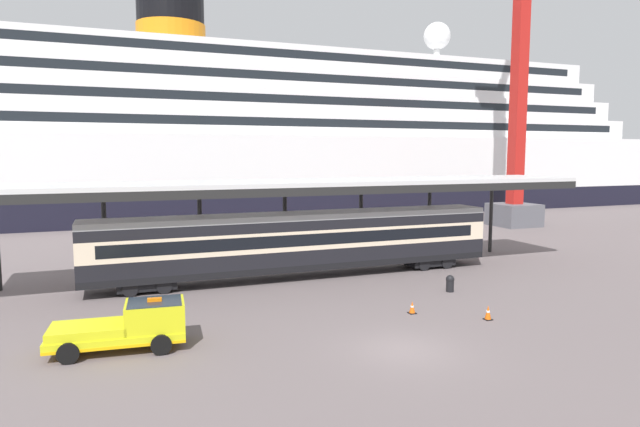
# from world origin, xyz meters

# --- Properties ---
(ground_plane) EXTENTS (400.00, 400.00, 0.00)m
(ground_plane) POSITION_xyz_m (0.00, 0.00, 0.00)
(ground_plane) COLOR #685D5D
(cruise_ship) EXTENTS (133.65, 31.75, 30.24)m
(cruise_ship) POSITION_xyz_m (1.39, 57.96, 9.80)
(cruise_ship) COLOR black
(cruise_ship) RESTS_ON ground
(platform_canopy) EXTENTS (39.94, 5.94, 6.10)m
(platform_canopy) POSITION_xyz_m (0.32, 14.12, 5.80)
(platform_canopy) COLOR silver
(platform_canopy) RESTS_ON ground
(train_carriage) EXTENTS (25.83, 2.81, 4.11)m
(train_carriage) POSITION_xyz_m (0.32, 13.66, 2.32)
(train_carriage) COLOR black
(train_carriage) RESTS_ON ground
(service_truck) EXTENTS (5.36, 2.60, 2.02)m
(service_truck) POSITION_xyz_m (-10.13, 4.09, 0.99)
(service_truck) COLOR yellow
(service_truck) RESTS_ON ground
(traffic_cone_near) EXTENTS (0.36, 0.36, 0.61)m
(traffic_cone_near) POSITION_xyz_m (2.88, 4.26, 0.30)
(traffic_cone_near) COLOR black
(traffic_cone_near) RESTS_ON ground
(traffic_cone_mid) EXTENTS (0.36, 0.36, 0.70)m
(traffic_cone_mid) POSITION_xyz_m (5.69, 2.08, 0.34)
(traffic_cone_mid) COLOR black
(traffic_cone_mid) RESTS_ON ground
(dockside_crane) EXTENTS (10.17, 4.40, 59.94)m
(dockside_crane) POSITION_xyz_m (30.50, 28.84, 18.48)
(dockside_crane) COLOR #595960
(dockside_crane) RESTS_ON ground
(quay_bollard) EXTENTS (0.48, 0.48, 0.96)m
(quay_bollard) POSITION_xyz_m (7.08, 7.18, 0.52)
(quay_bollard) COLOR black
(quay_bollard) RESTS_ON ground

